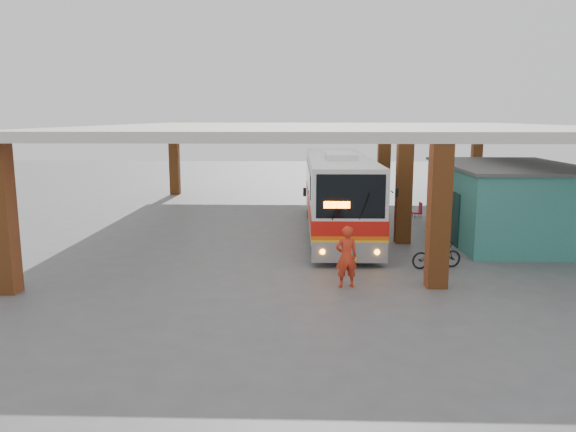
% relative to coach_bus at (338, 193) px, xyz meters
% --- Properties ---
extents(ground, '(90.00, 90.00, 0.00)m').
position_rel_coach_bus_xyz_m(ground, '(-0.48, -4.95, -1.77)').
color(ground, '#515154').
rests_on(ground, ground).
extents(brick_columns, '(20.10, 21.60, 4.35)m').
position_rel_coach_bus_xyz_m(brick_columns, '(0.95, 0.05, 0.40)').
color(brick_columns, '#995021').
rests_on(brick_columns, ground).
extents(canopy_roof, '(21.00, 23.00, 0.30)m').
position_rel_coach_bus_xyz_m(canopy_roof, '(0.02, 1.55, 2.73)').
color(canopy_roof, beige).
rests_on(canopy_roof, brick_columns).
extents(shop_building, '(5.20, 8.20, 3.11)m').
position_rel_coach_bus_xyz_m(shop_building, '(7.01, -0.95, -0.21)').
color(shop_building, '#307978').
rests_on(shop_building, ground).
extents(coach_bus, '(2.74, 12.29, 3.57)m').
position_rel_coach_bus_xyz_m(coach_bus, '(0.00, 0.00, 0.00)').
color(coach_bus, silver).
rests_on(coach_bus, ground).
extents(motorcycle, '(1.85, 1.02, 0.92)m').
position_rel_coach_bus_xyz_m(motorcycle, '(3.00, -5.86, -1.31)').
color(motorcycle, black).
rests_on(motorcycle, ground).
extents(pedestrian, '(0.76, 0.58, 1.86)m').
position_rel_coach_bus_xyz_m(pedestrian, '(-0.18, -8.07, -0.84)').
color(pedestrian, red).
rests_on(pedestrian, ground).
extents(red_chair, '(0.46, 0.46, 0.77)m').
position_rel_coach_bus_xyz_m(red_chair, '(4.33, 3.87, -1.42)').
color(red_chair, '#AE1224').
rests_on(red_chair, ground).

